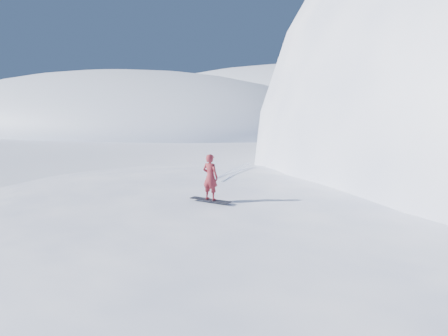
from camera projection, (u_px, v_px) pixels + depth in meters
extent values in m
plane|color=white|center=(204.00, 252.00, 16.35)|extent=(400.00, 400.00, 0.00)
ellipsoid|color=white|center=(259.00, 236.00, 18.38)|extent=(36.00, 28.00, 4.80)
ellipsoid|color=white|center=(108.00, 127.00, 102.70)|extent=(120.00, 70.00, 28.00)
ellipsoid|color=white|center=(290.00, 122.00, 129.71)|extent=(140.00, 90.00, 36.00)
ellipsoid|color=white|center=(99.00, 249.00, 16.70)|extent=(6.00, 5.40, 0.80)
ellipsoid|color=white|center=(292.00, 319.00, 11.27)|extent=(5.00, 4.50, 0.70)
ellipsoid|color=white|center=(234.00, 212.00, 22.44)|extent=(7.00, 6.30, 1.00)
ellipsoid|color=white|center=(403.00, 254.00, 16.17)|extent=(4.00, 3.60, 0.60)
cube|color=black|center=(210.00, 200.00, 15.09)|extent=(1.71, 0.32, 0.03)
imported|color=maroon|center=(210.00, 177.00, 14.95)|extent=(0.64, 0.42, 1.74)
ellipsoid|color=white|center=(71.00, 135.00, 76.70)|extent=(9.96, 7.97, 6.97)
cube|color=silver|center=(231.00, 170.00, 21.70)|extent=(1.21, 5.90, 0.04)
cube|color=silver|center=(237.00, 171.00, 21.50)|extent=(1.60, 5.81, 0.04)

